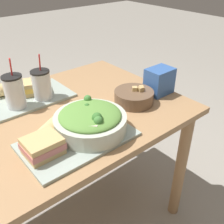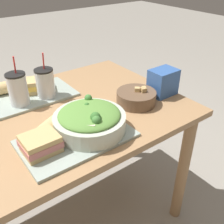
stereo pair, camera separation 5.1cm
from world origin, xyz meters
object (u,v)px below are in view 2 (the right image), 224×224
Objects in this scene: baguette_near at (54,123)px; drink_cup_dark at (18,90)px; soup_bowl at (136,97)px; drink_cup_red at (45,84)px; baguette_far at (9,87)px; chip_bag at (163,82)px; sandwich_far at (37,85)px; salad_bowl at (90,120)px; sandwich_near at (40,144)px.

drink_cup_dark reaches higher than baguette_near.
soup_bowl is at bearing -120.10° from baguette_near.
baguette_near is 0.77× the size of drink_cup_red.
chip_bag is (0.62, -0.45, 0.02)m from baguette_far.
sandwich_far is (0.08, 0.37, 0.00)m from baguette_near.
chip_bag reaches higher than salad_bowl.
sandwich_far is at bearing 93.81° from salad_bowl.
drink_cup_dark is (-0.03, 0.29, 0.04)m from baguette_near.
baguette_far is at bearing 90.03° from drink_cup_dark.
soup_bowl is 0.42m from baguette_near.
baguette_near is 1.27× the size of chip_bag.
drink_cup_red reaches higher than baguette_far.
baguette_far is 0.20m from drink_cup_red.
drink_cup_red is at bearing 92.46° from salad_bowl.
baguette_far is 0.67× the size of drink_cup_red.
salad_bowl reaches higher than baguette_far.
baguette_far is 1.12× the size of chip_bag.
baguette_far is at bearing 82.35° from sandwich_near.
drink_cup_dark is at bearing 146.18° from soup_bowl.
salad_bowl is 1.24× the size of drink_cup_dark.
drink_cup_red is 0.58m from chip_bag.
soup_bowl reaches higher than baguette_far.
chip_bag is (0.62, -0.31, -0.02)m from drink_cup_dark.
sandwich_near is (-0.51, -0.08, 0.01)m from soup_bowl.
chip_bag reaches higher than soup_bowl.
baguette_near is at bearing 41.37° from sandwich_near.
sandwich_far is at bearing 67.80° from sandwich_near.
chip_bag is (0.17, -0.00, 0.03)m from soup_bowl.
salad_bowl is at bearing -68.27° from drink_cup_dark.
sandwich_near is 0.69m from chip_bag.
drink_cup_red is at bearing -47.00° from baguette_near.
sandwich_near is 0.38m from drink_cup_dark.
salad_bowl is 1.30× the size of drink_cup_red.
baguette_near is 1.04× the size of sandwich_far.
soup_bowl is 0.17m from chip_bag.
drink_cup_red is at bearing 136.56° from soup_bowl.
baguette_near is at bearing -82.03° from sandwich_far.
salad_bowl is 0.31m from soup_bowl.
chip_bag is at bearing -17.09° from sandwich_far.
drink_cup_dark reaches higher than salad_bowl.
baguette_near is 0.44m from baguette_far.
soup_bowl is (0.30, 0.07, -0.03)m from salad_bowl.
sandwich_far is 0.64m from chip_bag.
baguette_far is 0.15m from drink_cup_dark.
baguette_far is (-0.15, 0.52, -0.02)m from salad_bowl.
sandwich_far is (0.18, 0.46, 0.00)m from sandwich_near.
drink_cup_red is at bearing 61.92° from sandwich_near.
soup_bowl reaches higher than sandwich_far.
baguette_far is (-0.03, 0.44, 0.00)m from baguette_near.
baguette_far is 0.64× the size of drink_cup_dark.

